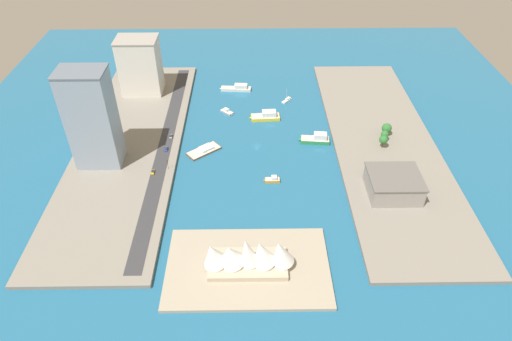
% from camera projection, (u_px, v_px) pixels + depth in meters
% --- Properties ---
extents(ground_plane, '(440.00, 440.00, 0.00)m').
position_uv_depth(ground_plane, '(257.00, 146.00, 313.39)').
color(ground_plane, '#23668E').
extents(quay_west, '(70.00, 240.00, 2.55)m').
position_uv_depth(quay_west, '(384.00, 143.00, 313.56)').
color(quay_west, gray).
rests_on(quay_west, ground_plane).
extents(quay_east, '(70.00, 240.00, 2.55)m').
position_uv_depth(quay_east, '(130.00, 145.00, 311.65)').
color(quay_east, gray).
rests_on(quay_east, ground_plane).
extents(peninsula_point, '(82.70, 51.68, 2.00)m').
position_uv_depth(peninsula_point, '(248.00, 267.00, 228.01)').
color(peninsula_point, '#A89E89').
rests_on(peninsula_point, ground_plane).
extents(road_strip, '(9.17, 228.00, 0.15)m').
position_uv_depth(road_strip, '(165.00, 143.00, 311.08)').
color(road_strip, '#38383D').
rests_on(road_strip, quay_east).
extents(barge_flat_brown, '(24.39, 22.33, 3.00)m').
position_uv_depth(barge_flat_brown, '(204.00, 150.00, 307.61)').
color(barge_flat_brown, brown).
rests_on(barge_flat_brown, ground_plane).
extents(water_taxi_orange, '(10.56, 4.31, 3.83)m').
position_uv_depth(water_taxi_orange, '(272.00, 180.00, 282.29)').
color(water_taxi_orange, orange).
rests_on(water_taxi_orange, ground_plane).
extents(sailboat_small_white, '(8.85, 9.65, 11.48)m').
position_uv_depth(sailboat_small_white, '(287.00, 100.00, 362.13)').
color(sailboat_small_white, white).
rests_on(sailboat_small_white, ground_plane).
extents(ferry_yellow_fast, '(23.66, 10.01, 6.42)m').
position_uv_depth(ferry_yellow_fast, '(266.00, 116.00, 340.02)').
color(ferry_yellow_fast, yellow).
rests_on(ferry_yellow_fast, ground_plane).
extents(yacht_sleek_gray, '(11.05, 10.78, 3.36)m').
position_uv_depth(yacht_sleek_gray, '(227.00, 111.00, 347.61)').
color(yacht_sleek_gray, '#999EA3').
rests_on(yacht_sleek_gray, ground_plane).
extents(ferry_white_commuter, '(26.73, 8.17, 5.45)m').
position_uv_depth(ferry_white_commuter, '(237.00, 88.00, 375.56)').
color(ferry_white_commuter, silver).
rests_on(ferry_white_commuter, ground_plane).
extents(ferry_green_doubledeck, '(22.60, 9.69, 7.18)m').
position_uv_depth(ferry_green_doubledeck, '(316.00, 139.00, 315.59)').
color(ferry_green_doubledeck, '#2D8C4C').
rests_on(ferry_green_doubledeck, ground_plane).
extents(carpark_squat_concrete, '(31.10, 28.45, 12.72)m').
position_uv_depth(carpark_squat_concrete, '(394.00, 184.00, 266.91)').
color(carpark_squat_concrete, gray).
rests_on(carpark_squat_concrete, quay_west).
extents(tower_tall_glass, '(29.04, 21.11, 64.47)m').
position_uv_depth(tower_tall_glass, '(92.00, 119.00, 275.75)').
color(tower_tall_glass, '#8C9EB2').
rests_on(tower_tall_glass, quay_east).
extents(hotel_broad_white, '(32.28, 24.45, 44.71)m').
position_uv_depth(hotel_broad_white, '(140.00, 66.00, 356.75)').
color(hotel_broad_white, silver).
rests_on(hotel_broad_white, quay_east).
extents(sedan_silver, '(2.14, 4.69, 1.58)m').
position_uv_depth(sedan_silver, '(171.00, 136.00, 316.60)').
color(sedan_silver, black).
rests_on(sedan_silver, road_strip).
extents(taxi_yellow_cab, '(1.89, 4.49, 1.49)m').
position_uv_depth(taxi_yellow_cab, '(153.00, 172.00, 284.97)').
color(taxi_yellow_cab, black).
rests_on(taxi_yellow_cab, road_strip).
extents(hatchback_blue, '(2.02, 4.85, 1.57)m').
position_uv_depth(hatchback_blue, '(166.00, 149.00, 304.70)').
color(hatchback_blue, black).
rests_on(hatchback_blue, road_strip).
extents(traffic_light_waterfront, '(0.36, 0.36, 6.50)m').
position_uv_depth(traffic_light_waterfront, '(168.00, 163.00, 286.39)').
color(traffic_light_waterfront, black).
rests_on(traffic_light_waterfront, quay_east).
extents(opera_landmark, '(47.86, 20.04, 19.39)m').
position_uv_depth(opera_landmark, '(247.00, 255.00, 222.43)').
color(opera_landmark, '#BCAD93').
rests_on(opera_landmark, peninsula_point).
extents(park_tree_cluster, '(12.54, 22.01, 9.60)m').
position_uv_depth(park_tree_cluster, '(385.00, 133.00, 311.24)').
color(park_tree_cluster, brown).
rests_on(park_tree_cluster, quay_west).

